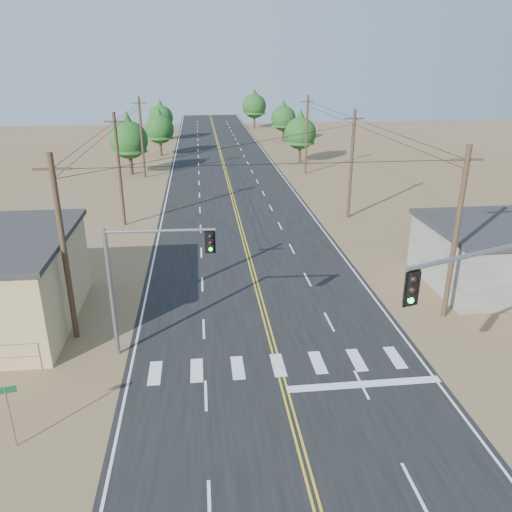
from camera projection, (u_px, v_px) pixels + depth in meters
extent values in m
plane|color=#8D6B4C|center=(314.00, 496.00, 17.23)|extent=(220.00, 220.00, 0.00)
cube|color=black|center=(241.00, 227.00, 44.97)|extent=(15.00, 200.00, 0.02)
cylinder|color=gray|center=(40.00, 356.00, 24.07)|extent=(0.06, 0.06, 1.50)
cylinder|color=#4C3826|center=(64.00, 251.00, 25.39)|extent=(0.30, 0.30, 10.00)
cube|color=#4C3826|center=(52.00, 169.00, 23.86)|extent=(1.80, 0.12, 0.12)
cylinder|color=#4C3826|center=(119.00, 171.00, 43.89)|extent=(0.30, 0.30, 10.00)
cube|color=#4C3826|center=(114.00, 122.00, 42.35)|extent=(1.80, 0.12, 0.12)
cylinder|color=#4C3826|center=(142.00, 138.00, 62.39)|extent=(0.30, 0.30, 10.00)
cube|color=#4C3826|center=(139.00, 103.00, 60.85)|extent=(1.80, 0.12, 0.12)
cylinder|color=#4C3826|center=(456.00, 236.00, 27.60)|extent=(0.30, 0.30, 10.00)
cube|color=#4C3826|center=(467.00, 160.00, 26.07)|extent=(1.80, 0.12, 0.12)
cylinder|color=#4C3826|center=(351.00, 165.00, 46.10)|extent=(0.30, 0.30, 10.00)
cube|color=#4C3826|center=(354.00, 119.00, 44.56)|extent=(1.80, 0.12, 0.12)
cylinder|color=#4C3826|center=(307.00, 135.00, 64.59)|extent=(0.30, 0.30, 10.00)
cube|color=#4C3826|center=(308.00, 101.00, 63.06)|extent=(1.80, 0.12, 0.12)
cylinder|color=gray|center=(112.00, 297.00, 24.45)|extent=(0.22, 0.22, 6.50)
cylinder|color=gray|center=(104.00, 234.00, 23.26)|extent=(0.17, 0.17, 0.56)
cylinder|color=gray|center=(160.00, 231.00, 23.40)|extent=(5.18, 0.37, 0.15)
cube|color=black|center=(210.00, 242.00, 23.77)|extent=(0.34, 0.29, 1.02)
sphere|color=black|center=(210.00, 236.00, 23.50)|extent=(0.19, 0.19, 0.19)
sphere|color=black|center=(210.00, 243.00, 23.62)|extent=(0.19, 0.19, 0.19)
sphere|color=#0CE533|center=(211.00, 249.00, 23.73)|extent=(0.19, 0.19, 0.19)
cylinder|color=gray|center=(486.00, 252.00, 17.65)|extent=(6.91, 2.62, 0.17)
cube|color=black|center=(412.00, 287.00, 16.55)|extent=(0.47, 0.44, 1.20)
sphere|color=black|center=(413.00, 279.00, 16.23)|extent=(0.22, 0.22, 0.22)
sphere|color=black|center=(412.00, 290.00, 16.37)|extent=(0.22, 0.22, 0.22)
sphere|color=#0CE533|center=(411.00, 300.00, 16.51)|extent=(0.22, 0.22, 0.22)
cylinder|color=gray|center=(11.00, 418.00, 18.98)|extent=(0.07, 0.07, 2.73)
cube|color=#0B5024|center=(5.00, 390.00, 18.53)|extent=(0.81, 0.17, 0.27)
cylinder|color=#3F2D1E|center=(131.00, 163.00, 65.50)|extent=(0.49, 0.49, 2.93)
cone|color=#154B19|center=(128.00, 132.00, 64.01)|extent=(4.55, 4.55, 5.20)
sphere|color=#154B19|center=(129.00, 140.00, 64.40)|extent=(4.88, 4.88, 4.88)
cylinder|color=#3F2D1E|center=(161.00, 147.00, 78.52)|extent=(0.42, 0.42, 2.67)
cone|color=#154B19|center=(159.00, 123.00, 77.17)|extent=(4.16, 4.16, 4.75)
sphere|color=#154B19|center=(160.00, 129.00, 77.52)|extent=(4.46, 4.46, 4.46)
cylinder|color=#3F2D1E|center=(162.00, 133.00, 93.41)|extent=(0.42, 0.42, 2.71)
cone|color=#154B19|center=(160.00, 112.00, 92.04)|extent=(4.22, 4.22, 4.82)
sphere|color=#154B19|center=(161.00, 118.00, 92.39)|extent=(4.52, 4.52, 4.52)
cylinder|color=#3F2D1E|center=(300.00, 153.00, 73.17)|extent=(0.40, 0.40, 2.75)
cone|color=#154B19|center=(301.00, 126.00, 71.77)|extent=(4.28, 4.28, 4.89)
sphere|color=#154B19|center=(300.00, 133.00, 72.14)|extent=(4.59, 4.59, 4.59)
cylinder|color=#3F2D1E|center=(283.00, 134.00, 92.31)|extent=(0.41, 0.41, 2.72)
cone|color=#154B19|center=(284.00, 113.00, 90.93)|extent=(4.23, 4.23, 4.83)
sphere|color=#154B19|center=(283.00, 118.00, 91.29)|extent=(4.53, 4.53, 4.53)
cylinder|color=#3F2D1E|center=(254.00, 121.00, 110.12)|extent=(0.42, 0.42, 3.10)
cone|color=#154B19|center=(254.00, 101.00, 108.54)|extent=(4.82, 4.82, 5.51)
sphere|color=#154B19|center=(254.00, 106.00, 108.95)|extent=(5.16, 5.16, 5.16)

